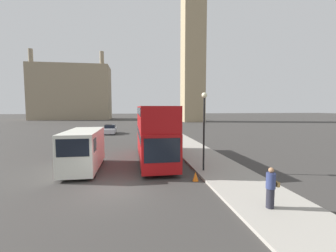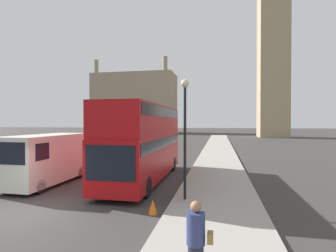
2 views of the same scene
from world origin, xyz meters
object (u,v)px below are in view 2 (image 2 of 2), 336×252
object	(u,v)px
parked_sedan	(147,142)
red_double_decker_bus	(144,139)
street_lamp	(185,119)
pedestrian	(196,243)
white_van	(46,158)

from	to	relation	value
parked_sedan	red_double_decker_bus	bearing A→B (deg)	-74.76
parked_sedan	street_lamp	bearing A→B (deg)	-70.60
red_double_decker_bus	parked_sedan	xyz separation A→B (m)	(-5.45, 19.99, -1.79)
pedestrian	parked_sedan	distance (m)	31.21
red_double_decker_bus	parked_sedan	world-z (taller)	red_double_decker_bus
parked_sedan	white_van	bearing A→B (deg)	-89.16
street_lamp	parked_sedan	world-z (taller)	street_lamp
pedestrian	white_van	bearing A→B (deg)	139.83
street_lamp	white_van	bearing A→B (deg)	167.73
red_double_decker_bus	white_van	xyz separation A→B (m)	(-5.13, -2.10, -1.00)
red_double_decker_bus	parked_sedan	bearing A→B (deg)	105.24
red_double_decker_bus	street_lamp	distance (m)	4.98
white_van	street_lamp	xyz separation A→B (m)	(8.08, -1.76, 2.13)
pedestrian	parked_sedan	xyz separation A→B (m)	(-9.40, 29.76, -0.32)
red_double_decker_bus	street_lamp	size ratio (longest dim) A/B	1.94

